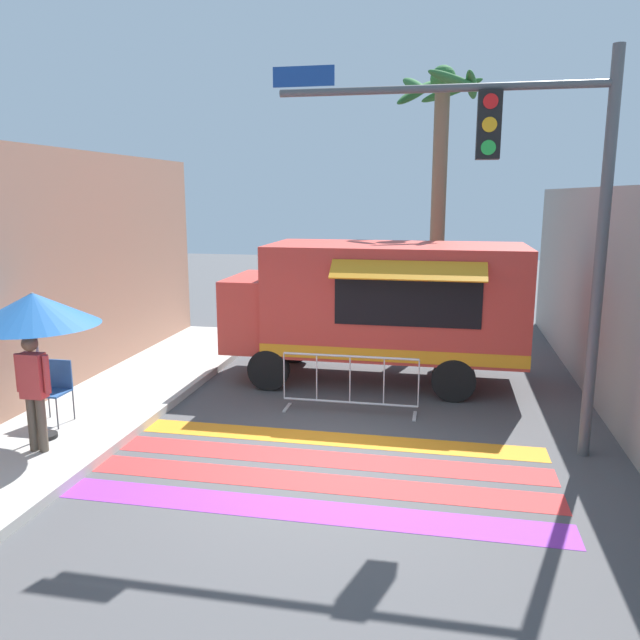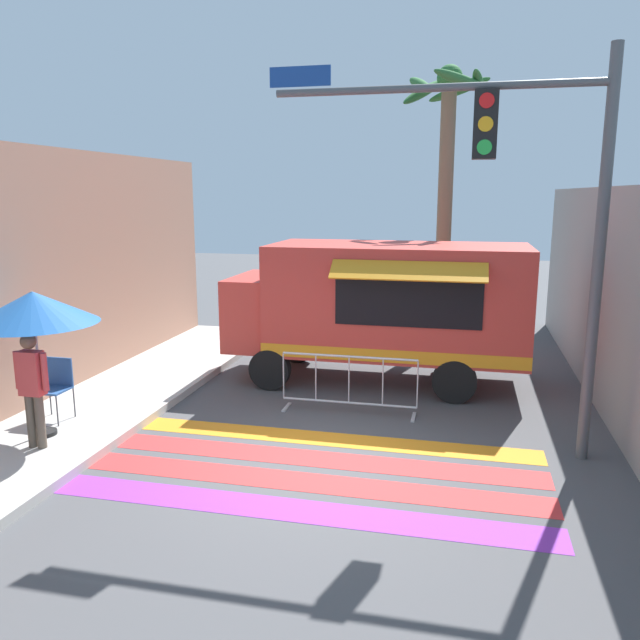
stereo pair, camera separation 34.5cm
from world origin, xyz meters
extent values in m
plane|color=#4C4C4F|center=(0.00, 0.00, 0.00)|extent=(60.00, 60.00, 0.00)
cube|color=gray|center=(4.43, 3.00, 1.95)|extent=(0.20, 16.00, 3.90)
cube|color=purple|center=(0.00, -1.24, 0.00)|extent=(6.40, 0.56, 0.01)
cube|color=red|center=(0.00, -0.48, 0.00)|extent=(6.40, 0.56, 0.01)
cube|color=red|center=(0.00, 0.28, 0.00)|extent=(6.40, 0.56, 0.01)
cube|color=orange|center=(0.00, 1.04, 0.00)|extent=(6.40, 0.56, 0.01)
cube|color=#D13D33|center=(0.66, 4.33, 1.72)|extent=(5.01, 2.26, 2.15)
cube|color=#D13D33|center=(-1.84, 4.33, 1.37)|extent=(1.77, 2.08, 1.45)
cube|color=#1E232D|center=(-2.68, 4.33, 1.74)|extent=(0.06, 1.81, 0.55)
cube|color=black|center=(0.96, 3.18, 1.88)|extent=(2.65, 0.03, 0.97)
cube|color=orange|center=(0.96, 2.98, 2.45)|extent=(2.75, 0.43, 0.31)
cube|color=orange|center=(0.66, 3.19, 0.83)|extent=(5.01, 0.01, 0.24)
cylinder|color=black|center=(-1.70, 3.29, 0.40)|extent=(0.81, 0.22, 0.81)
cylinder|color=black|center=(-1.70, 5.37, 0.40)|extent=(0.81, 0.22, 0.81)
cylinder|color=black|center=(1.84, 3.29, 0.40)|extent=(0.81, 0.22, 0.81)
cylinder|color=black|center=(1.84, 5.37, 0.40)|extent=(0.81, 0.22, 0.81)
cylinder|color=#515456|center=(3.70, 1.19, 2.84)|extent=(0.16, 0.16, 5.69)
cylinder|color=#515456|center=(1.43, 1.19, 5.20)|extent=(4.54, 0.11, 0.11)
cube|color=black|center=(2.11, 1.16, 4.69)|extent=(0.32, 0.28, 0.90)
cylinder|color=red|center=(2.11, 1.02, 4.99)|extent=(0.20, 0.02, 0.20)
cylinder|color=#F2A519|center=(2.11, 1.02, 4.69)|extent=(0.20, 0.02, 0.20)
cylinder|color=green|center=(2.11, 1.02, 4.39)|extent=(0.20, 0.02, 0.20)
cube|color=navy|center=(-0.49, 1.17, 5.42)|extent=(0.90, 0.02, 0.28)
cylinder|color=black|center=(-4.25, -0.10, 0.17)|extent=(0.36, 0.36, 0.06)
cylinder|color=#B2B2B7|center=(-4.25, -0.10, 1.26)|extent=(0.04, 0.04, 2.23)
cone|color=#1E59A5|center=(-4.25, -0.10, 2.13)|extent=(1.87, 1.87, 0.48)
cylinder|color=#4C4C51|center=(-4.72, 0.27, 0.39)|extent=(0.02, 0.02, 0.50)
cylinder|color=#4C4C51|center=(-4.27, 0.27, 0.39)|extent=(0.02, 0.02, 0.50)
cylinder|color=#4C4C51|center=(-4.72, 0.71, 0.39)|extent=(0.02, 0.02, 0.50)
cylinder|color=#4C4C51|center=(-4.27, 0.71, 0.39)|extent=(0.02, 0.02, 0.50)
cube|color=#2D5999|center=(-4.49, 0.49, 0.65)|extent=(0.47, 0.47, 0.03)
cube|color=#2D5999|center=(-4.49, 0.71, 0.91)|extent=(0.47, 0.03, 0.47)
cylinder|color=brown|center=(-4.11, -0.54, 0.54)|extent=(0.13, 0.13, 0.80)
cylinder|color=brown|center=(-3.96, -0.54, 0.54)|extent=(0.13, 0.13, 0.80)
cube|color=#CC3F3F|center=(-4.03, -0.54, 1.26)|extent=(0.34, 0.20, 0.65)
cylinder|color=#CC3F3F|center=(-4.25, -0.54, 1.30)|extent=(0.09, 0.09, 0.55)
cylinder|color=#CC3F3F|center=(-3.81, -0.54, 1.30)|extent=(0.09, 0.09, 0.55)
sphere|color=brown|center=(-4.03, -0.54, 1.73)|extent=(0.22, 0.22, 0.22)
cylinder|color=#B7BABF|center=(0.06, 2.29, 1.02)|extent=(2.36, 0.04, 0.04)
cylinder|color=#B7BABF|center=(0.06, 2.29, 0.19)|extent=(2.36, 0.04, 0.04)
cylinder|color=#B7BABF|center=(-1.12, 2.29, 0.60)|extent=(0.02, 0.02, 0.83)
cylinder|color=#B7BABF|center=(-0.53, 2.29, 0.60)|extent=(0.02, 0.02, 0.83)
cylinder|color=#B7BABF|center=(0.06, 2.29, 0.60)|extent=(0.02, 0.02, 0.83)
cylinder|color=#B7BABF|center=(0.65, 2.29, 0.60)|extent=(0.02, 0.02, 0.83)
cylinder|color=#B7BABF|center=(1.24, 2.29, 0.60)|extent=(0.02, 0.02, 0.83)
cube|color=#B7BABF|center=(-1.07, 2.29, 0.01)|extent=(0.06, 0.44, 0.03)
cube|color=#B7BABF|center=(1.19, 2.29, 0.01)|extent=(0.06, 0.44, 0.03)
cylinder|color=#7A664C|center=(1.40, 7.77, 3.15)|extent=(0.36, 0.36, 6.29)
sphere|color=#2D6B33|center=(1.40, 7.77, 6.44)|extent=(0.60, 0.60, 0.60)
ellipsoid|color=#2D6B33|center=(2.06, 7.68, 6.26)|extent=(0.41, 1.36, 0.65)
ellipsoid|color=#2D6B33|center=(1.61, 8.53, 6.28)|extent=(1.59, 0.65, 0.66)
ellipsoid|color=#2D6B33|center=(0.76, 8.23, 6.22)|extent=(1.09, 1.38, 0.88)
ellipsoid|color=#2D6B33|center=(0.75, 7.46, 6.26)|extent=(0.83, 1.40, 0.70)
ellipsoid|color=#2D6B33|center=(1.67, 7.15, 6.28)|extent=(1.35, 0.77, 0.61)
camera|label=1|loc=(1.57, -8.02, 3.76)|focal=35.00mm
camera|label=2|loc=(1.91, -7.95, 3.76)|focal=35.00mm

